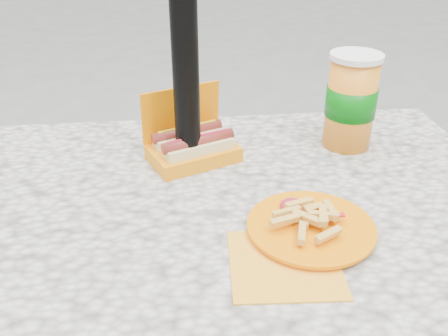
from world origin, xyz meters
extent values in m
cube|color=beige|center=(0.00, 0.00, 0.72)|extent=(1.20, 0.80, 0.05)
cylinder|color=black|center=(0.50, 0.30, 0.35)|extent=(0.07, 0.07, 0.70)
cube|color=orange|center=(0.01, 0.18, 0.77)|extent=(0.20, 0.17, 0.03)
cube|color=orange|center=(-0.01, 0.23, 0.84)|extent=(0.16, 0.08, 0.11)
cube|color=beige|center=(0.02, 0.16, 0.78)|extent=(0.15, 0.09, 0.04)
cylinder|color=maroon|center=(0.02, 0.16, 0.80)|extent=(0.15, 0.08, 0.02)
cylinder|color=maroon|center=(0.02, 0.16, 0.81)|extent=(0.12, 0.06, 0.01)
cube|color=beige|center=(0.00, 0.20, 0.78)|extent=(0.15, 0.09, 0.04)
cylinder|color=maroon|center=(0.00, 0.20, 0.80)|extent=(0.15, 0.08, 0.02)
cylinder|color=#BE980F|center=(0.00, 0.20, 0.81)|extent=(0.12, 0.06, 0.01)
cube|color=orange|center=(0.13, -0.17, 0.75)|extent=(0.17, 0.17, 0.00)
cylinder|color=orange|center=(0.19, -0.09, 0.76)|extent=(0.20, 0.20, 0.01)
cylinder|color=orange|center=(0.19, -0.09, 0.76)|extent=(0.21, 0.21, 0.01)
cube|color=gold|center=(0.18, -0.09, 0.78)|extent=(0.05, 0.04, 0.01)
cube|color=gold|center=(0.18, -0.05, 0.78)|extent=(0.05, 0.03, 0.01)
cube|color=gold|center=(0.16, -0.13, 0.78)|extent=(0.03, 0.05, 0.01)
cube|color=gold|center=(0.15, -0.08, 0.78)|extent=(0.05, 0.03, 0.01)
cube|color=gold|center=(0.18, -0.08, 0.77)|extent=(0.03, 0.05, 0.01)
cube|color=gold|center=(0.20, -0.14, 0.78)|extent=(0.05, 0.04, 0.01)
cube|color=gold|center=(0.14, -0.10, 0.78)|extent=(0.05, 0.03, 0.01)
cube|color=gold|center=(0.20, -0.06, 0.78)|extent=(0.05, 0.03, 0.01)
cube|color=gold|center=(0.21, -0.09, 0.78)|extent=(0.02, 0.05, 0.01)
cube|color=gold|center=(0.16, -0.08, 0.77)|extent=(0.05, 0.01, 0.01)
cube|color=gold|center=(0.21, -0.08, 0.77)|extent=(0.05, 0.01, 0.01)
cube|color=gold|center=(0.20, -0.10, 0.79)|extent=(0.02, 0.05, 0.01)
cube|color=gold|center=(0.20, -0.09, 0.78)|extent=(0.05, 0.02, 0.01)
cube|color=gold|center=(0.22, -0.08, 0.78)|extent=(0.02, 0.05, 0.01)
cube|color=gold|center=(0.20, -0.06, 0.77)|extent=(0.05, 0.03, 0.01)
ellipsoid|color=maroon|center=(0.17, -0.04, 0.77)|extent=(0.04, 0.04, 0.01)
cube|color=red|center=(0.20, -0.09, 0.78)|extent=(0.09, 0.01, 0.00)
cylinder|color=orange|center=(0.35, 0.22, 0.85)|extent=(0.10, 0.10, 0.19)
cylinder|color=#026109|center=(0.35, 0.22, 0.85)|extent=(0.11, 0.11, 0.06)
cylinder|color=white|center=(0.35, 0.22, 0.95)|extent=(0.11, 0.11, 0.01)
camera|label=1|loc=(-0.03, -0.73, 1.24)|focal=40.00mm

